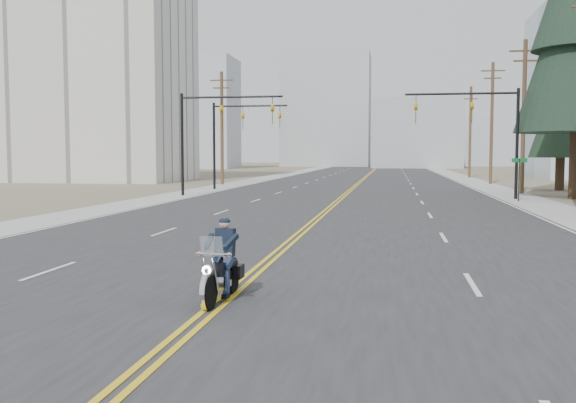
# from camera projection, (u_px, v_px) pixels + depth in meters

# --- Properties ---
(ground_plane) EXTENTS (400.00, 400.00, 0.00)m
(ground_plane) POSITION_uv_depth(u_px,v_px,m) (198.00, 323.00, 10.91)
(ground_plane) COLOR #776D56
(ground_plane) RESTS_ON ground
(road) EXTENTS (20.00, 200.00, 0.01)m
(road) POSITION_uv_depth(u_px,v_px,m) (366.00, 177.00, 79.82)
(road) COLOR #303033
(road) RESTS_ON ground
(sidewalk_left) EXTENTS (3.00, 200.00, 0.01)m
(sidewalk_left) POSITION_uv_depth(u_px,v_px,m) (275.00, 177.00, 81.66)
(sidewalk_left) COLOR #A5A5A0
(sidewalk_left) RESTS_ON ground
(sidewalk_right) EXTENTS (3.00, 200.00, 0.01)m
(sidewalk_right) POSITION_uv_depth(u_px,v_px,m) (461.00, 178.00, 77.98)
(sidewalk_right) COLOR #A5A5A0
(sidewalk_right) RESTS_ON ground
(traffic_mast_left) EXTENTS (7.10, 0.26, 7.00)m
(traffic_mast_left) POSITION_uv_depth(u_px,v_px,m) (211.00, 124.00, 43.48)
(traffic_mast_left) COLOR black
(traffic_mast_left) RESTS_ON ground
(traffic_mast_right) EXTENTS (7.10, 0.26, 7.00)m
(traffic_mast_right) POSITION_uv_depth(u_px,v_px,m) (484.00, 121.00, 40.61)
(traffic_mast_right) COLOR black
(traffic_mast_right) RESTS_ON ground
(traffic_mast_far) EXTENTS (6.10, 0.26, 7.00)m
(traffic_mast_far) POSITION_uv_depth(u_px,v_px,m) (234.00, 129.00, 51.42)
(traffic_mast_far) COLOR black
(traffic_mast_far) RESTS_ON ground
(street_sign) EXTENTS (0.90, 0.06, 2.62)m
(street_sign) POSITION_uv_depth(u_px,v_px,m) (519.00, 172.00, 38.58)
(street_sign) COLOR black
(street_sign) RESTS_ON ground
(utility_pole_c) EXTENTS (2.20, 0.30, 11.00)m
(utility_pole_c) POSITION_uv_depth(u_px,v_px,m) (524.00, 114.00, 45.89)
(utility_pole_c) COLOR brown
(utility_pole_c) RESTS_ON ground
(utility_pole_d) EXTENTS (2.20, 0.30, 11.50)m
(utility_pole_d) POSITION_uv_depth(u_px,v_px,m) (492.00, 121.00, 60.64)
(utility_pole_d) COLOR brown
(utility_pole_d) RESTS_ON ground
(utility_pole_e) EXTENTS (2.20, 0.30, 11.00)m
(utility_pole_e) POSITION_uv_depth(u_px,v_px,m) (470.00, 130.00, 77.39)
(utility_pole_e) COLOR brown
(utility_pole_e) RESTS_ON ground
(utility_pole_left) EXTENTS (2.20, 0.30, 10.50)m
(utility_pole_left) POSITION_uv_depth(u_px,v_px,m) (222.00, 126.00, 59.76)
(utility_pole_left) COLOR brown
(utility_pole_left) RESTS_ON ground
(apartment_block) EXTENTS (18.00, 14.00, 30.00)m
(apartment_block) POSITION_uv_depth(u_px,v_px,m) (98.00, 40.00, 68.42)
(apartment_block) COLOR silver
(apartment_block) RESTS_ON ground
(haze_bldg_a) EXTENTS (14.00, 12.00, 22.00)m
(haze_bldg_a) POSITION_uv_depth(u_px,v_px,m) (200.00, 114.00, 128.90)
(haze_bldg_a) COLOR #B7BCC6
(haze_bldg_a) RESTS_ON ground
(haze_bldg_b) EXTENTS (18.00, 14.00, 14.00)m
(haze_bldg_b) POSITION_uv_depth(u_px,v_px,m) (416.00, 134.00, 132.16)
(haze_bldg_b) COLOR #ADB2B7
(haze_bldg_b) RESTS_ON ground
(haze_bldg_d) EXTENTS (20.00, 15.00, 26.00)m
(haze_bldg_d) POSITION_uv_depth(u_px,v_px,m) (327.00, 111.00, 149.68)
(haze_bldg_d) COLOR #ADB2B7
(haze_bldg_d) RESTS_ON ground
(haze_bldg_e) EXTENTS (14.00, 14.00, 12.00)m
(haze_bldg_e) POSITION_uv_depth(u_px,v_px,m) (484.00, 141.00, 154.12)
(haze_bldg_e) COLOR #B7BCC6
(haze_bldg_e) RESTS_ON ground
(haze_bldg_f) EXTENTS (12.00, 12.00, 16.00)m
(haze_bldg_f) POSITION_uv_depth(u_px,v_px,m) (157.00, 131.00, 146.28)
(haze_bldg_f) COLOR #ADB2B7
(haze_bldg_f) RESTS_ON ground
(motorcyclist) EXTENTS (0.98, 2.11, 1.62)m
(motorcyclist) POSITION_uv_depth(u_px,v_px,m) (221.00, 261.00, 12.46)
(motorcyclist) COLOR black
(motorcyclist) RESTS_ON ground
(conifer_far) EXTENTS (4.85, 4.85, 12.98)m
(conifer_far) POSITION_uv_depth(u_px,v_px,m) (562.00, 96.00, 50.19)
(conifer_far) COLOR #382619
(conifer_far) RESTS_ON ground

